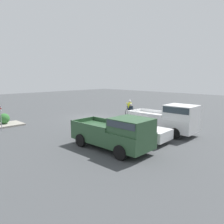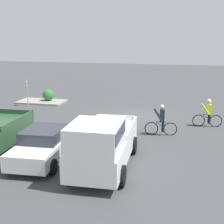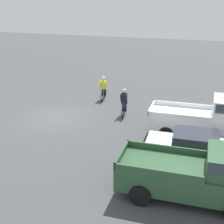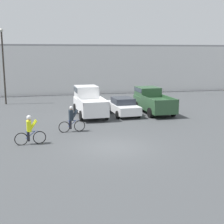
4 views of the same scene
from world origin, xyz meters
name	(u,v)px [view 2 (image 2 of 4)]	position (x,y,z in m)	size (l,w,h in m)	color
ground_plane	(137,116)	(0.00, 0.00, 0.00)	(80.00, 80.00, 0.00)	#424447
pickup_truck_0	(102,144)	(0.06, 9.34, 1.19)	(2.34, 5.46, 2.33)	white
sedan_0	(45,144)	(2.87, 8.73, 0.73)	(2.14, 4.49, 1.46)	white
cyclist_0	(161,120)	(-1.93, 3.98, 0.86)	(1.80, 0.51, 1.77)	black
cyclist_1	(208,112)	(-4.56, 1.64, 0.89)	(1.78, 0.50, 1.74)	black
fire_lane_sign	(27,90)	(8.75, -0.91, 1.31)	(0.12, 0.29, 2.16)	#9E9EA3
curb_island	(42,102)	(8.39, -2.53, 0.07)	(3.80, 2.13, 0.15)	gray
shrub	(48,95)	(7.88, -2.77, 0.62)	(0.94, 0.94, 0.94)	#337033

